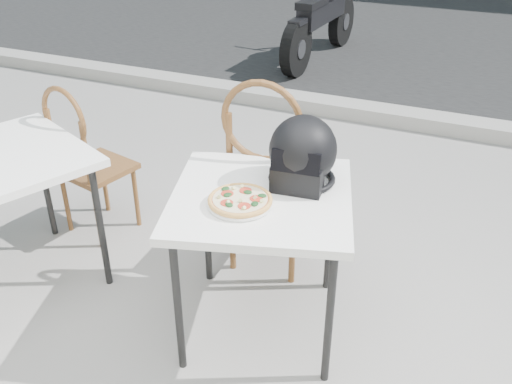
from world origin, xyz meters
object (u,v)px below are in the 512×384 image
at_px(cafe_chair_main, 269,167).
at_px(pizza, 240,200).
at_px(cafe_table_main, 261,207).
at_px(cafe_chair_side, 84,154).
at_px(plate, 240,204).
at_px(motorcycle, 321,22).
at_px(helmet, 302,155).

bearing_deg(cafe_chair_main, pizza, 98.06).
height_order(cafe_table_main, cafe_chair_side, cafe_chair_side).
xyz_separation_m(cafe_table_main, cafe_chair_side, (-1.24, 0.34, -0.13)).
relative_size(plate, motorcycle, 0.14).
bearing_deg(cafe_table_main, cafe_chair_main, 108.47).
height_order(pizza, motorcycle, motorcycle).
xyz_separation_m(cafe_chair_main, motorcycle, (-0.95, 3.89, -0.19)).
distance_m(plate, motorcycle, 4.60).
bearing_deg(helmet, pizza, -125.61).
bearing_deg(cafe_chair_main, cafe_table_main, 106.07).
distance_m(cafe_table_main, cafe_chair_main, 0.47).
xyz_separation_m(plate, cafe_chair_main, (-0.10, 0.57, -0.12)).
xyz_separation_m(cafe_table_main, cafe_chair_main, (-0.15, 0.45, -0.04)).
height_order(helmet, cafe_chair_side, helmet).
bearing_deg(helmet, cafe_chair_side, 166.93).
bearing_deg(cafe_chair_side, cafe_chair_main, -160.47).
height_order(pizza, cafe_chair_side, cafe_chair_side).
height_order(plate, motorcycle, motorcycle).
height_order(helmet, motorcycle, helmet).
xyz_separation_m(cafe_chair_side, motorcycle, (0.14, 4.01, -0.11)).
xyz_separation_m(plate, pizza, (0.00, 0.00, 0.02)).
relative_size(cafe_table_main, cafe_chair_main, 0.86).
height_order(plate, helmet, helmet).
bearing_deg(cafe_chair_side, cafe_table_main, 178.49).
bearing_deg(motorcycle, cafe_table_main, -71.72).
distance_m(cafe_table_main, cafe_chair_side, 1.29).
bearing_deg(plate, motorcycle, 103.32).
height_order(cafe_table_main, plate, plate).
distance_m(helmet, motorcycle, 4.37).
distance_m(plate, helmet, 0.36).
xyz_separation_m(plate, cafe_chair_side, (-1.20, 0.46, -0.21)).
bearing_deg(cafe_table_main, pizza, -110.61).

